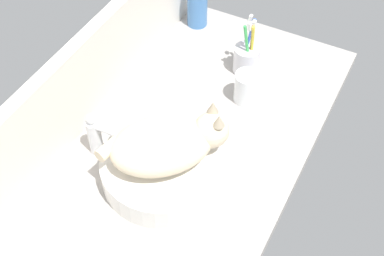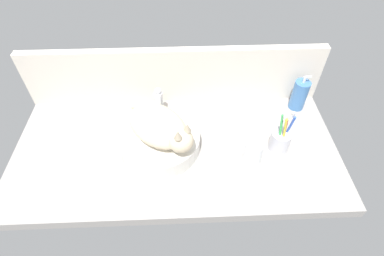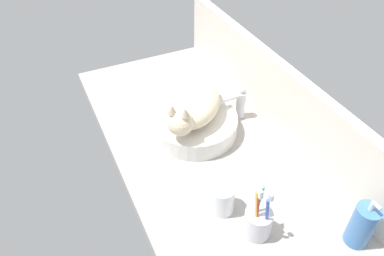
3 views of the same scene
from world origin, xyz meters
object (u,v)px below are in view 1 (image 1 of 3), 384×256
at_px(sink_basin, 165,168).
at_px(water_glass, 247,89).
at_px(soap_dispenser, 197,6).
at_px(toothbrush_cup, 247,58).
at_px(cat, 169,143).
at_px(faucet, 98,134).

relative_size(sink_basin, water_glass, 3.35).
bearing_deg(soap_dispenser, sink_basin, -160.29).
bearing_deg(soap_dispenser, toothbrush_cup, -120.14).
xyz_separation_m(soap_dispenser, water_glass, (-0.25, -0.28, -0.03)).
bearing_deg(cat, toothbrush_cup, -1.44).
height_order(sink_basin, faucet, faucet).
relative_size(cat, toothbrush_cup, 1.59).
bearing_deg(faucet, water_glass, -36.14).
bearing_deg(toothbrush_cup, sink_basin, 177.45).
height_order(cat, faucet, cat).
xyz_separation_m(cat, toothbrush_cup, (0.45, -0.01, -0.08)).
xyz_separation_m(sink_basin, toothbrush_cup, (0.46, -0.02, 0.01)).
height_order(soap_dispenser, water_glass, soap_dispenser).
xyz_separation_m(sink_basin, water_glass, (0.35, -0.07, 0.01)).
xyz_separation_m(sink_basin, soap_dispenser, (0.60, 0.21, 0.03)).
xyz_separation_m(cat, soap_dispenser, (0.59, 0.22, -0.06)).
distance_m(faucet, toothbrush_cup, 0.51).
relative_size(faucet, water_glass, 1.47).
relative_size(sink_basin, faucet, 2.28).
bearing_deg(soap_dispenser, water_glass, -131.22).
xyz_separation_m(cat, water_glass, (0.34, -0.06, -0.09)).
distance_m(sink_basin, toothbrush_cup, 0.46).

